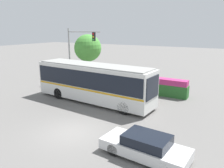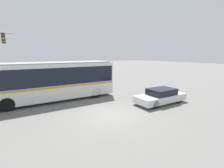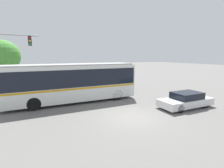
{
  "view_description": "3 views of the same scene",
  "coord_description": "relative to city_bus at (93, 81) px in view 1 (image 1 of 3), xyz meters",
  "views": [
    {
      "loc": [
        8.55,
        -9.79,
        6.28
      ],
      "look_at": [
        0.22,
        4.47,
        2.15
      ],
      "focal_mm": 35.61,
      "sensor_mm": 36.0,
      "label": 1
    },
    {
      "loc": [
        -5.72,
        -8.5,
        4.02
      ],
      "look_at": [
        2.96,
        3.84,
        1.18
      ],
      "focal_mm": 25.59,
      "sensor_mm": 36.0,
      "label": 2
    },
    {
      "loc": [
        -6.44,
        -8.8,
        4.08
      ],
      "look_at": [
        1.59,
        5.56,
        1.27
      ],
      "focal_mm": 27.19,
      "sensor_mm": 36.0,
      "label": 3
    }
  ],
  "objects": [
    {
      "name": "flowering_hedge",
      "position": [
        3.3,
        5.01,
        -1.08
      ],
      "size": [
        7.43,
        1.02,
        1.65
      ],
      "color": "#286028",
      "rests_on": "ground"
    },
    {
      "name": "sedan_foreground",
      "position": [
        7.24,
        -5.9,
        -1.32
      ],
      "size": [
        4.54,
        2.07,
        1.21
      ],
      "rotation": [
        0.0,
        0.0,
        3.07
      ],
      "color": "silver",
      "rests_on": "ground"
    },
    {
      "name": "ground_plane",
      "position": [
        2.29,
        -5.55,
        -1.9
      ],
      "size": [
        140.0,
        140.0,
        0.0
      ],
      "primitive_type": "plane",
      "color": "slate"
    },
    {
      "name": "city_bus",
      "position": [
        0.0,
        0.0,
        0.0
      ],
      "size": [
        11.22,
        3.19,
        3.34
      ],
      "rotation": [
        0.0,
        0.0,
        -0.06
      ],
      "color": "silver",
      "rests_on": "ground"
    },
    {
      "name": "street_tree_left",
      "position": [
        -5.31,
        6.51,
        2.08
      ],
      "size": [
        3.27,
        3.27,
        5.63
      ],
      "color": "brown",
      "rests_on": "ground"
    },
    {
      "name": "traffic_light_pole",
      "position": [
        -5.28,
        4.32,
        2.21
      ],
      "size": [
        4.37,
        0.24,
        6.31
      ],
      "color": "gray",
      "rests_on": "ground"
    }
  ]
}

